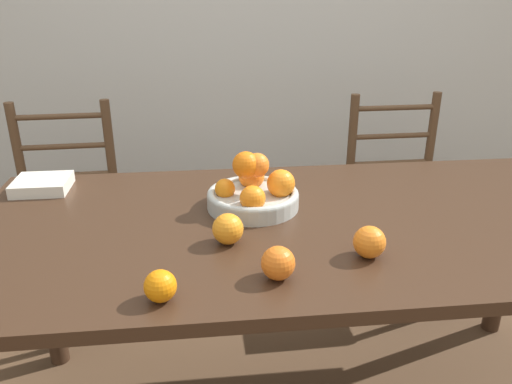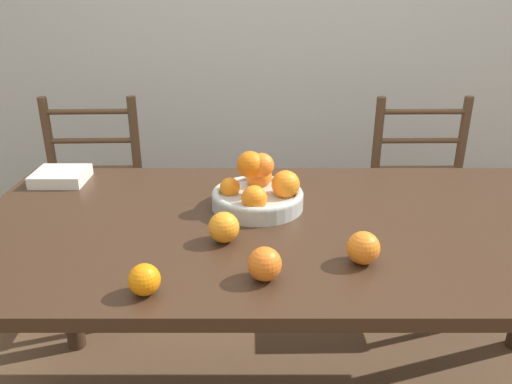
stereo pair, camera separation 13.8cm
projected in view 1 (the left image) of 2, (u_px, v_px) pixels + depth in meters
The scene contains 9 objects.
dining_table at pixel (310, 245), 1.46m from camera, with size 1.94×0.89×0.74m.
fruit_bowl at pixel (254, 192), 1.48m from camera, with size 0.27×0.27×0.18m.
orange_loose_0 at pixel (160, 286), 1.04m from camera, with size 0.07×0.07×0.07m.
orange_loose_1 at pixel (369, 242), 1.21m from camera, with size 0.08×0.08×0.08m.
orange_loose_2 at pixel (228, 229), 1.28m from camera, with size 0.08×0.08×0.08m.
orange_loose_3 at pixel (278, 263), 1.12m from camera, with size 0.08×0.08×0.08m.
chair_left at pixel (66, 216), 2.11m from camera, with size 0.43×0.41×0.91m.
chair_right at pixel (398, 201), 2.26m from camera, with size 0.43×0.41×0.91m.
book_stack at pixel (42, 185), 1.62m from camera, with size 0.17×0.15×0.04m.
Camera 1 is at (-0.30, -1.26, 1.35)m, focal length 35.00 mm.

